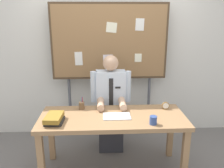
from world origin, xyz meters
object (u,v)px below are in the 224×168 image
at_px(bulletin_board, 110,43).
at_px(coffee_mug, 153,120).
at_px(open_notebook, 117,116).
at_px(pen_holder, 82,105).
at_px(desk_clock, 166,106).
at_px(desk, 113,123).
at_px(book_stack, 54,119).
at_px(person, 111,107).

bearing_deg(bulletin_board, coffee_mug, -69.42).
xyz_separation_m(open_notebook, pen_holder, (-0.43, 0.26, 0.04)).
distance_m(desk_clock, pen_holder, 1.06).
height_order(open_notebook, desk_clock, desk_clock).
bearing_deg(bulletin_board, desk, -90.01).
relative_size(desk_clock, coffee_mug, 1.00).
bearing_deg(bulletin_board, pen_holder, -119.20).
bearing_deg(pen_holder, desk, -32.06).
xyz_separation_m(book_stack, coffee_mug, (1.09, -0.10, 0.00)).
bearing_deg(book_stack, person, 44.75).
height_order(person, coffee_mug, person).
xyz_separation_m(desk, person, (0.00, 0.52, -0.01)).
relative_size(book_stack, pen_holder, 1.87).
bearing_deg(person, desk_clock, -26.02).
xyz_separation_m(desk_clock, pen_holder, (-1.06, 0.05, 0.01)).
distance_m(desk, person, 0.52).
xyz_separation_m(person, book_stack, (-0.66, -0.65, 0.14)).
bearing_deg(desk, person, 90.00).
xyz_separation_m(bulletin_board, book_stack, (-0.66, -1.05, -0.70)).
relative_size(open_notebook, pen_holder, 1.99).
bearing_deg(open_notebook, desk, 157.46).
distance_m(bulletin_board, desk_clock, 1.22).
xyz_separation_m(bulletin_board, coffee_mug, (0.43, -1.15, -0.70)).
xyz_separation_m(desk, pen_holder, (-0.38, 0.24, 0.14)).
bearing_deg(book_stack, coffee_mug, -5.23).
bearing_deg(coffee_mug, person, 119.86).
distance_m(desk, open_notebook, 0.11).
bearing_deg(coffee_mug, pen_holder, 149.87).
distance_m(open_notebook, desk_clock, 0.67).
height_order(desk, book_stack, book_stack).
bearing_deg(coffee_mug, desk_clock, 59.52).
distance_m(coffee_mug, pen_holder, 0.94).
bearing_deg(coffee_mug, open_notebook, 150.95).
height_order(bulletin_board, coffee_mug, bulletin_board).
distance_m(bulletin_board, pen_holder, 1.05).
bearing_deg(person, coffee_mug, -60.14).
distance_m(book_stack, desk_clock, 1.38).
xyz_separation_m(book_stack, pen_holder, (0.28, 0.37, 0.00)).
bearing_deg(book_stack, pen_holder, 53.10).
height_order(bulletin_board, open_notebook, bulletin_board).
bearing_deg(desk, desk_clock, 15.42).
height_order(person, desk_clock, person).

